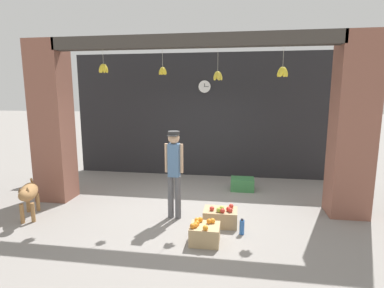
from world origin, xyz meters
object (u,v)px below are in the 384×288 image
at_px(dog, 28,194).
at_px(water_bottle, 242,227).
at_px(shopkeeper, 174,168).
at_px(fruit_crate_oranges, 205,233).
at_px(fruit_crate_apples, 221,217).
at_px(wall_clock, 205,87).
at_px(produce_box_green, 242,184).

xyz_separation_m(dog, water_bottle, (3.91, -0.08, -0.35)).
height_order(dog, shopkeeper, shopkeeper).
xyz_separation_m(fruit_crate_oranges, fruit_crate_apples, (0.21, 0.69, -0.01)).
xyz_separation_m(dog, wall_clock, (2.89, 3.37, 2.00)).
bearing_deg(wall_clock, water_bottle, -73.64).
relative_size(dog, fruit_crate_apples, 1.67).
distance_m(shopkeeper, produce_box_green, 2.38).
relative_size(dog, produce_box_green, 1.79).
distance_m(produce_box_green, water_bottle, 2.32).
height_order(dog, water_bottle, dog).
distance_m(shopkeeper, fruit_crate_apples, 1.20).
xyz_separation_m(dog, produce_box_green, (3.95, 2.23, -0.32)).
height_order(dog, fruit_crate_apples, dog).
distance_m(fruit_crate_oranges, water_bottle, 0.69).
height_order(fruit_crate_apples, produce_box_green, fruit_crate_apples).
height_order(fruit_crate_apples, water_bottle, fruit_crate_apples).
xyz_separation_m(shopkeeper, fruit_crate_apples, (0.87, -0.18, -0.81)).
bearing_deg(fruit_crate_apples, wall_clock, 101.57).
relative_size(shopkeeper, produce_box_green, 2.99).
bearing_deg(fruit_crate_apples, dog, -176.35).
height_order(produce_box_green, water_bottle, produce_box_green).
relative_size(dog, shopkeeper, 0.60).
relative_size(produce_box_green, water_bottle, 2.06).
distance_m(fruit_crate_apples, wall_clock, 3.97).
relative_size(fruit_crate_oranges, water_bottle, 1.71).
xyz_separation_m(fruit_crate_apples, water_bottle, (0.37, -0.31, -0.03)).
bearing_deg(produce_box_green, water_bottle, -90.94).
relative_size(shopkeeper, fruit_crate_apples, 2.78).
bearing_deg(water_bottle, wall_clock, 106.36).
bearing_deg(fruit_crate_oranges, wall_clock, 96.48).
bearing_deg(fruit_crate_oranges, water_bottle, 33.14).
relative_size(fruit_crate_apples, wall_clock, 1.69).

